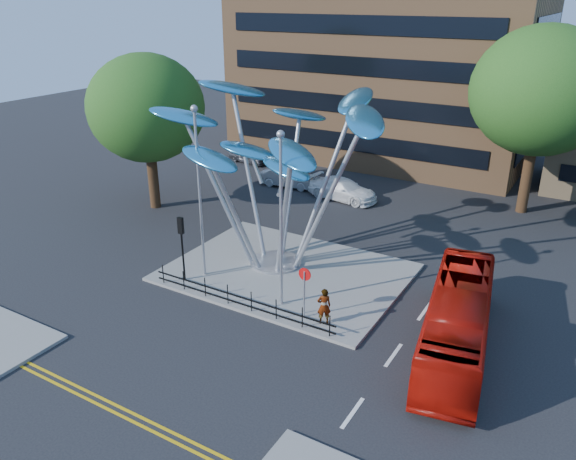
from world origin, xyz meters
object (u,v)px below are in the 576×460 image
Objects in this scene: tree_right at (542,91)px; street_lamp_right at (281,205)px; no_entry_sign_island at (305,284)px; pedestrian at (324,306)px; red_bus at (457,321)px; parked_car_left at (249,155)px; leaf_sculpture at (275,141)px; parked_car_mid at (289,177)px; traffic_light_island at (181,236)px; tree_left at (146,109)px; street_lamp_left at (199,179)px; parked_car_right at (343,189)px.

tree_right reaches higher than street_lamp_right.
no_entry_sign_island is 1.43× the size of pedestrian.
parked_car_left is at bearing 131.28° from red_bus.
leaf_sculpture is 14.69m from parked_car_mid.
no_entry_sign_island is (1.50, -0.48, -3.28)m from street_lamp_right.
red_bus is at bearing 5.05° from street_lamp_right.
traffic_light_island is at bearing -174.81° from street_lamp_right.
tree_right is 19.48m from red_bus.
tree_left is 19.46m from pedestrian.
street_lamp_right is 6.05m from traffic_light_island.
red_bus is at bearing -88.43° from tree_right.
tree_right is 7.06× the size of pedestrian.
red_bus is at bearing -138.09° from parked_car_mid.
street_lamp_left is at bearing 171.17° from red_bus.
traffic_light_island is at bearing -179.08° from parked_car_right.
parked_car_left is 7.48m from parked_car_mid.
parked_car_mid is (-8.75, 15.51, -4.36)m from street_lamp_right.
parked_car_left is at bearing 118.14° from street_lamp_left.
tree_right is at bearing 81.83° from red_bus.
tree_right is 18.16m from parked_car_mid.
tree_right reaches higher than traffic_light_island.
street_lamp_left is 1.06× the size of street_lamp_right.
leaf_sculpture is 1.45× the size of street_lamp_left.
street_lamp_right is at bearing -158.64° from parked_car_right.
no_entry_sign_island is at bearing -179.36° from red_bus.
parked_car_right is (-12.00, 14.31, -0.62)m from red_bus.
parked_car_right is at bearing 120.25° from red_bus.
traffic_light_island is at bearing -175.15° from parked_car_mid.
tree_left is 1.05× the size of red_bus.
tree_left is 18.35m from no_entry_sign_island.
pedestrian is (-5.50, -1.21, -0.36)m from red_bus.
traffic_light_island reaches higher than parked_car_left.
street_lamp_left is 15.26m from parked_car_right.
tree_left is 6.02× the size of pedestrian.
tree_right reaches higher than red_bus.
tree_left reaches higher than parked_car_left.
tree_left is at bearing -60.27° from pedestrian.
red_bus reaches higher than parked_car_mid.
leaf_sculpture is 8.81m from pedestrian.
street_lamp_left reaches higher than parked_car_left.
leaf_sculpture is 7.42× the size of pedestrian.
street_lamp_left is 21.96m from parked_car_left.
street_lamp_left is at bearing 63.43° from traffic_light_island.
street_lamp_right is at bearing -47.78° from pedestrian.
leaf_sculpture reaches higher than street_lamp_left.
parked_car_left is (-10.12, 18.92, -4.68)m from street_lamp_left.
no_entry_sign_island is at bearing -45.67° from leaf_sculpture.
street_lamp_left is (9.50, -6.50, -1.44)m from tree_left.
leaf_sculpture is 2.46× the size of parked_car_right.
parked_car_mid is (-10.25, 15.99, -1.08)m from no_entry_sign_island.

